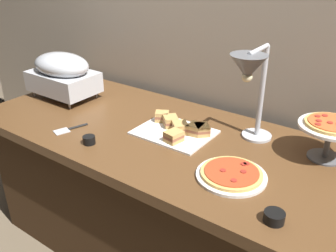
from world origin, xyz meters
TOP-DOWN VIEW (x-y plane):
  - ground_plane at (0.00, 0.00)m, footprint 8.00×8.00m
  - back_wall at (0.00, 0.50)m, footprint 4.40×0.04m
  - buffet_table at (0.00, 0.00)m, footprint 1.90×0.84m
  - chafing_dish at (-0.72, 0.05)m, footprint 0.39×0.26m
  - heat_lamp at (0.42, 0.08)m, footprint 0.15×0.33m
  - pizza_plate_front at (0.48, -0.14)m, footprint 0.28×0.28m
  - pizza_plate_center at (0.74, 0.22)m, footprint 0.26×0.26m
  - sandwich_platter at (0.10, 0.05)m, footprint 0.36×0.28m
  - sauce_cup_near at (0.71, -0.30)m, footprint 0.07×0.07m
  - sauce_cup_far at (-0.17, -0.28)m, footprint 0.06×0.06m
  - serving_spatula at (-0.36, -0.23)m, footprint 0.09×0.17m

SIDE VIEW (x-z plane):
  - ground_plane at x=0.00m, z-range 0.00..0.00m
  - buffet_table at x=0.00m, z-range 0.01..0.77m
  - serving_spatula at x=-0.36m, z-range 0.76..0.77m
  - pizza_plate_front at x=0.48m, z-range 0.76..0.79m
  - sauce_cup_near at x=0.71m, z-range 0.76..0.80m
  - sauce_cup_far at x=-0.17m, z-range 0.76..0.80m
  - sandwich_platter at x=0.10m, z-range 0.75..0.81m
  - pizza_plate_center at x=0.74m, z-range 0.81..0.99m
  - chafing_dish at x=-0.72m, z-range 0.78..1.04m
  - heat_lamp at x=0.42m, z-range 0.88..1.33m
  - back_wall at x=0.00m, z-range 0.00..2.40m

